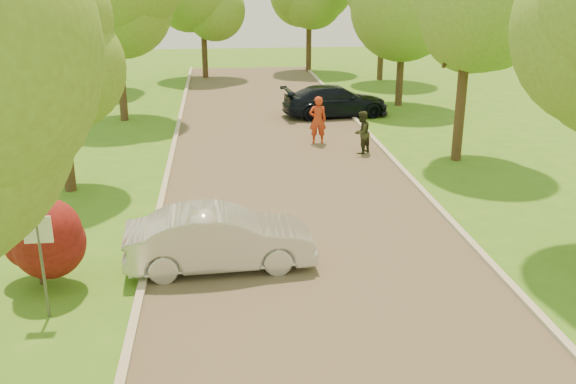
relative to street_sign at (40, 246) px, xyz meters
name	(u,v)px	position (x,y,z in m)	size (l,w,h in m)	color
road	(306,229)	(5.80, 4.00, -1.56)	(8.00, 60.00, 0.01)	#4C4438
curb_left	(154,233)	(1.75, 4.00, -1.50)	(0.18, 60.00, 0.12)	#B2AD9E
curb_right	(450,221)	(9.85, 4.00, -1.50)	(0.18, 60.00, 0.12)	#B2AD9E
street_sign	(40,246)	(0.00, 0.00, 0.00)	(0.55, 0.06, 2.17)	#59595E
red_shrub	(36,238)	(-0.50, 1.50, -0.47)	(1.70, 1.70, 1.95)	#382619
tree_l_midb	(60,43)	(-1.01, 8.00, 3.02)	(4.30, 4.20, 6.62)	#382619
tree_r_midb	(473,24)	(12.40, 10.00, 3.32)	(4.51, 4.40, 7.01)	#382619
silver_sedan	(220,238)	(3.50, 1.93, -0.84)	(1.53, 4.40, 1.45)	silver
dark_sedan	(336,101)	(9.10, 17.79, -0.83)	(2.05, 5.05, 1.46)	black
person_striped	(318,120)	(7.48, 12.88, -0.61)	(0.70, 0.46, 1.92)	#B4361B
person_olive	(362,133)	(8.90, 11.22, -0.74)	(0.80, 0.62, 1.64)	#2D311D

